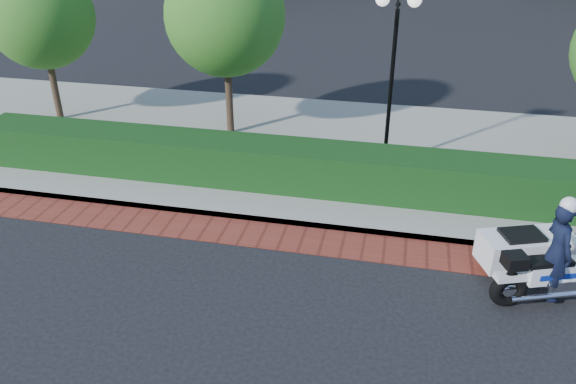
% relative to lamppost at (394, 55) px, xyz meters
% --- Properties ---
extents(ground, '(120.00, 120.00, 0.00)m').
position_rel_lamppost_xyz_m(ground, '(-1.00, -5.20, -2.96)').
color(ground, black).
rests_on(ground, ground).
extents(brick_strip, '(60.00, 1.00, 0.01)m').
position_rel_lamppost_xyz_m(brick_strip, '(-1.00, -3.70, -2.95)').
color(brick_strip, maroon).
rests_on(brick_strip, ground).
extents(sidewalk, '(60.00, 8.00, 0.15)m').
position_rel_lamppost_xyz_m(sidewalk, '(-1.00, 0.80, -2.88)').
color(sidewalk, gray).
rests_on(sidewalk, ground).
extents(hedge_main, '(18.00, 1.20, 1.00)m').
position_rel_lamppost_xyz_m(hedge_main, '(-1.00, -1.60, -2.31)').
color(hedge_main, black).
rests_on(hedge_main, sidewalk).
extents(lamppost, '(1.02, 0.70, 4.21)m').
position_rel_lamppost_xyz_m(lamppost, '(0.00, 0.00, 0.00)').
color(lamppost, black).
rests_on(lamppost, sidewalk).
extents(tree_a, '(3.00, 3.00, 4.58)m').
position_rel_lamppost_xyz_m(tree_a, '(-10.00, 1.30, 0.26)').
color(tree_a, '#332319').
rests_on(tree_a, sidewalk).
extents(tree_b, '(3.20, 3.20, 4.89)m').
position_rel_lamppost_xyz_m(tree_b, '(-4.50, 1.30, 0.48)').
color(tree_b, '#332319').
rests_on(tree_b, sidewalk).
extents(police_motorcycle, '(2.58, 1.90, 2.05)m').
position_rel_lamppost_xyz_m(police_motorcycle, '(3.04, -4.37, -2.26)').
color(police_motorcycle, black).
rests_on(police_motorcycle, ground).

